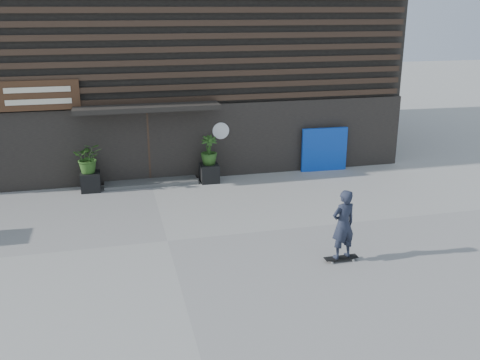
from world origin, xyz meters
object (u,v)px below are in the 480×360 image
object	(u,v)px
blue_tarp	(324,149)
planter_pot_right	(209,173)
planter_pot_left	(91,182)
skateboarder	(343,225)

from	to	relation	value
blue_tarp	planter_pot_right	bearing A→B (deg)	-173.83
planter_pot_left	planter_pot_right	xyz separation A→B (m)	(3.80, 0.00, 0.00)
planter_pot_left	skateboarder	bearing A→B (deg)	-48.91
planter_pot_left	blue_tarp	bearing A→B (deg)	2.16
planter_pot_left	skateboarder	world-z (taller)	skateboarder
skateboarder	blue_tarp	bearing A→B (deg)	70.83
planter_pot_right	skateboarder	size ratio (longest dim) A/B	0.35
planter_pot_right	skateboarder	xyz separation A→B (m)	(1.82, -6.45, 0.60)
blue_tarp	skateboarder	world-z (taller)	skateboarder
planter_pot_left	blue_tarp	size ratio (longest dim) A/B	0.37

